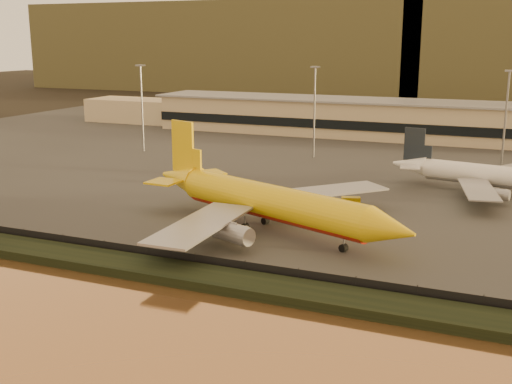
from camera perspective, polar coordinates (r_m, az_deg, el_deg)
ground at (r=107.08m, az=-3.04°, el=-4.53°), size 900.00×900.00×0.00m
embankment at (r=92.75m, az=-7.68°, el=-7.09°), size 320.00×7.00×1.40m
tarmac at (r=194.55m, az=9.30°, el=3.57°), size 320.00×220.00×0.20m
perimeter_fence at (r=95.78m, az=-6.47°, el=-5.99°), size 300.00×0.05×2.20m
terminal_building at (r=226.53m, az=7.64°, el=6.59°), size 202.00×25.00×12.60m
apron_light_masts at (r=169.96m, az=12.81°, el=7.31°), size 152.20×12.20×25.40m
distant_hills at (r=436.36m, az=14.68°, el=12.88°), size 470.00×160.00×70.00m
dhl_cargo_jet at (r=111.45m, az=1.08°, el=-0.91°), size 56.03×53.10×17.35m
white_narrowbody_jet at (r=147.52m, az=20.36°, el=1.32°), size 45.44×43.81×13.09m
gse_vehicle_yellow at (r=130.99m, az=8.43°, el=-0.81°), size 4.11×2.84×1.69m
gse_vehicle_white at (r=149.54m, az=-6.68°, el=1.01°), size 3.75×2.60×1.55m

